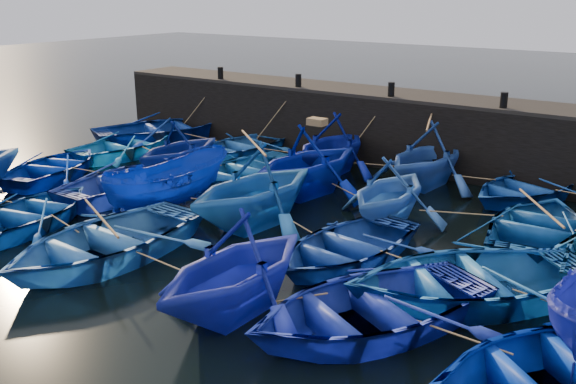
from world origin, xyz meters
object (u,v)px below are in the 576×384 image
Objects in this scene: boat_0 at (163,129)px; wooden_crate at (317,122)px; boat_13 at (55,166)px; boat_8 at (242,171)px.

boat_0 is 9.96m from wooden_crate.
boat_0 reaches higher than boat_13.
boat_0 is 1.19× the size of boat_8.
wooden_crate is (9.43, -2.63, 1.83)m from boat_0.
boat_8 is at bearing -177.79° from boat_0.
boat_13 is 7.87× the size of wooden_crate.
boat_13 is at bearing 124.90° from boat_0.
boat_8 is 8.77× the size of wooden_crate.
boat_13 is at bearing -157.86° from wooden_crate.
boat_8 is at bearing -172.90° from wooden_crate.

